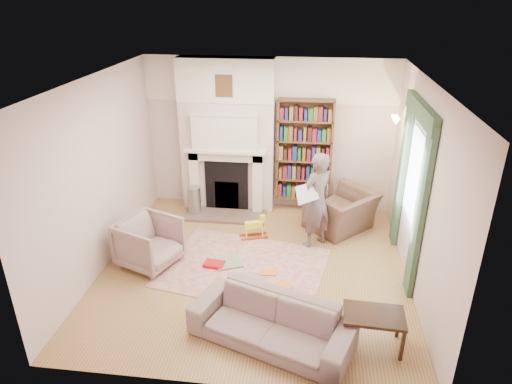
# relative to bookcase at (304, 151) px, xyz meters

# --- Properties ---
(floor) EXTENTS (4.50, 4.50, 0.00)m
(floor) POSITION_rel_bookcase_xyz_m (-0.65, -2.12, -1.18)
(floor) COLOR brown
(floor) RESTS_ON ground
(ceiling) EXTENTS (4.50, 4.50, 0.00)m
(ceiling) POSITION_rel_bookcase_xyz_m (-0.65, -2.12, 1.62)
(ceiling) COLOR white
(ceiling) RESTS_ON wall_back
(wall_back) EXTENTS (4.50, 0.00, 4.50)m
(wall_back) POSITION_rel_bookcase_xyz_m (-0.65, 0.13, 0.22)
(wall_back) COLOR beige
(wall_back) RESTS_ON floor
(wall_front) EXTENTS (4.50, 0.00, 4.50)m
(wall_front) POSITION_rel_bookcase_xyz_m (-0.65, -4.37, 0.22)
(wall_front) COLOR beige
(wall_front) RESTS_ON floor
(wall_left) EXTENTS (0.00, 4.50, 4.50)m
(wall_left) POSITION_rel_bookcase_xyz_m (-2.90, -2.12, 0.22)
(wall_left) COLOR beige
(wall_left) RESTS_ON floor
(wall_right) EXTENTS (0.00, 4.50, 4.50)m
(wall_right) POSITION_rel_bookcase_xyz_m (1.60, -2.12, 0.22)
(wall_right) COLOR beige
(wall_right) RESTS_ON floor
(fireplace) EXTENTS (1.70, 0.58, 2.80)m
(fireplace) POSITION_rel_bookcase_xyz_m (-1.40, -0.07, 0.21)
(fireplace) COLOR beige
(fireplace) RESTS_ON floor
(bookcase) EXTENTS (1.00, 0.24, 1.85)m
(bookcase) POSITION_rel_bookcase_xyz_m (0.00, 0.00, 0.00)
(bookcase) COLOR brown
(bookcase) RESTS_ON floor
(window) EXTENTS (0.02, 0.90, 1.30)m
(window) POSITION_rel_bookcase_xyz_m (1.58, -1.72, 0.27)
(window) COLOR silver
(window) RESTS_ON wall_right
(curtain_left) EXTENTS (0.07, 0.32, 2.40)m
(curtain_left) POSITION_rel_bookcase_xyz_m (1.55, -2.42, 0.02)
(curtain_left) COLOR #314C32
(curtain_left) RESTS_ON floor
(curtain_right) EXTENTS (0.07, 0.32, 2.40)m
(curtain_right) POSITION_rel_bookcase_xyz_m (1.55, -1.02, 0.02)
(curtain_right) COLOR #314C32
(curtain_right) RESTS_ON floor
(pelmet) EXTENTS (0.09, 1.70, 0.24)m
(pelmet) POSITION_rel_bookcase_xyz_m (1.54, -1.72, 1.20)
(pelmet) COLOR #314C32
(pelmet) RESTS_ON wall_right
(wall_sconce) EXTENTS (0.20, 0.24, 0.24)m
(wall_sconce) POSITION_rel_bookcase_xyz_m (1.38, -0.62, 0.72)
(wall_sconce) COLOR gold
(wall_sconce) RESTS_ON wall_right
(rug) EXTENTS (2.64, 2.20, 0.01)m
(rug) POSITION_rel_bookcase_xyz_m (-0.80, -2.12, -1.17)
(rug) COLOR beige
(rug) RESTS_ON floor
(armchair_reading) EXTENTS (1.40, 1.40, 0.69)m
(armchair_reading) POSITION_rel_bookcase_xyz_m (0.69, -0.70, -0.83)
(armchair_reading) COLOR #483026
(armchair_reading) RESTS_ON floor
(armchair_left) EXTENTS (1.05, 1.04, 0.74)m
(armchair_left) POSITION_rel_bookcase_xyz_m (-2.23, -2.19, -0.81)
(armchair_left) COLOR #B3A193
(armchair_left) RESTS_ON floor
(sofa) EXTENTS (2.06, 1.37, 0.56)m
(sofa) POSITION_rel_bookcase_xyz_m (-0.25, -3.64, -0.89)
(sofa) COLOR gray
(sofa) RESTS_ON floor
(man_reading) EXTENTS (0.69, 0.67, 1.60)m
(man_reading) POSITION_rel_bookcase_xyz_m (0.24, -1.30, -0.38)
(man_reading) COLOR #584A46
(man_reading) RESTS_ON floor
(newspaper) EXTENTS (0.38, 0.36, 0.27)m
(newspaper) POSITION_rel_bookcase_xyz_m (0.09, -1.50, -0.17)
(newspaper) COLOR silver
(newspaper) RESTS_ON man_reading
(coffee_table) EXTENTS (0.72, 0.48, 0.45)m
(coffee_table) POSITION_rel_bookcase_xyz_m (0.93, -3.55, -0.95)
(coffee_table) COLOR black
(coffee_table) RESTS_ON floor
(paraffin_heater) EXTENTS (0.30, 0.30, 0.55)m
(paraffin_heater) POSITION_rel_bookcase_xyz_m (-1.97, -0.48, -0.90)
(paraffin_heater) COLOR #93969A
(paraffin_heater) RESTS_ON floor
(rocking_horse) EXTENTS (0.50, 0.33, 0.41)m
(rocking_horse) POSITION_rel_bookcase_xyz_m (-0.77, -1.22, -0.97)
(rocking_horse) COLOR #FFF52A
(rocking_horse) RESTS_ON rug
(board_game) EXTENTS (0.51, 0.51, 0.03)m
(board_game) POSITION_rel_bookcase_xyz_m (-1.05, -2.04, -1.15)
(board_game) COLOR #C8CB47
(board_game) RESTS_ON rug
(game_box_lid) EXTENTS (0.33, 0.24, 0.05)m
(game_box_lid) POSITION_rel_bookcase_xyz_m (-1.26, -2.15, -1.14)
(game_box_lid) COLOR #AE1315
(game_box_lid) RESTS_ON rug
(comic_annuals) EXTENTS (0.83, 0.81, 0.02)m
(comic_annuals) POSITION_rel_bookcase_xyz_m (-0.45, -2.53, -1.16)
(comic_annuals) COLOR red
(comic_annuals) RESTS_ON rug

